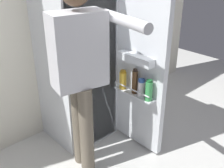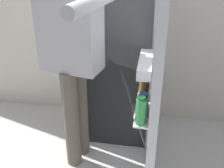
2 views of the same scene
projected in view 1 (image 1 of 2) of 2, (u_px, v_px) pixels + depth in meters
The scene contains 4 objects.
ground_plane at pixel (113, 155), 2.63m from camera, with size 6.50×6.50×0.00m, color silver.
kitchen_wall at pixel (53, 3), 2.62m from camera, with size 4.40×0.10×2.67m, color silver.
refrigerator at pixel (81, 54), 2.57m from camera, with size 0.65×1.12×1.81m.
person at pixel (80, 66), 2.09m from camera, with size 0.55×0.78×1.65m.
Camera 1 is at (-1.41, -1.51, 1.77)m, focal length 43.29 mm.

